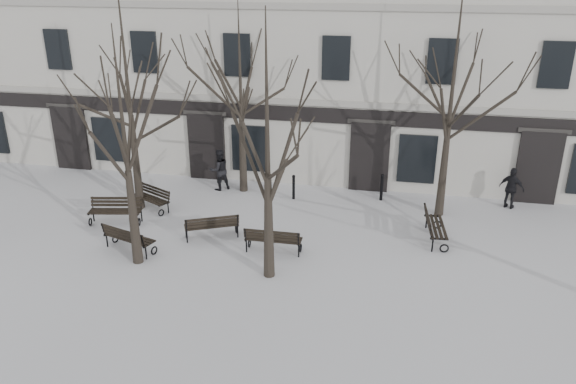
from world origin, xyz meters
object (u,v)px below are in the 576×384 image
(tree_1, at_px, (123,122))
(tree_2, at_px, (267,119))
(bench_0, at_px, (116,210))
(bench_2, at_px, (273,239))
(bench_5, at_px, (434,226))
(bench_4, at_px, (212,225))
(bench_3, at_px, (152,197))
(bench_1, at_px, (128,238))

(tree_1, distance_m, tree_2, 4.28)
(tree_2, height_order, bench_0, tree_2)
(bench_2, relative_size, bench_5, 0.93)
(bench_2, xyz_separation_m, bench_5, (5.14, 2.05, 0.03))
(bench_2, height_order, bench_4, bench_2)
(tree_1, xyz_separation_m, tree_2, (4.27, 0.02, 0.31))
(bench_3, bearing_deg, bench_1, -50.94)
(bench_3, distance_m, bench_5, 10.55)
(bench_3, xyz_separation_m, bench_5, (10.53, -0.51, 0.06))
(tree_2, distance_m, bench_0, 8.11)
(bench_4, height_order, bench_5, bench_5)
(bench_2, relative_size, bench_4, 0.97)
(tree_1, relative_size, bench_0, 3.74)
(tree_2, distance_m, bench_3, 8.17)
(bench_3, xyz_separation_m, bench_4, (3.10, -1.97, 0.03))
(bench_4, bearing_deg, tree_1, 23.36)
(tree_1, bearing_deg, bench_1, 135.49)
(bench_3, bearing_deg, bench_0, -89.75)
(bench_5, bearing_deg, bench_2, 106.95)
(bench_1, height_order, bench_5, bench_5)
(tree_1, height_order, bench_1, tree_1)
(bench_3, bearing_deg, tree_1, -44.62)
(tree_1, distance_m, bench_1, 4.15)
(bench_0, bearing_deg, bench_4, -18.94)
(bench_0, bearing_deg, bench_1, -64.67)
(bench_1, bearing_deg, tree_1, 153.44)
(bench_1, relative_size, bench_5, 0.97)
(tree_2, distance_m, bench_4, 5.43)
(bench_0, distance_m, bench_3, 1.63)
(tree_1, height_order, bench_0, tree_1)
(bench_3, distance_m, bench_4, 3.68)
(bench_2, bearing_deg, tree_1, 19.17)
(bench_5, bearing_deg, tree_1, 106.06)
(bench_2, bearing_deg, bench_0, -10.80)
(bench_1, xyz_separation_m, bench_2, (4.66, 0.86, 0.00))
(tree_2, height_order, bench_4, tree_2)
(bench_0, height_order, bench_1, bench_0)
(bench_0, distance_m, bench_2, 6.23)
(bench_0, xyz_separation_m, bench_4, (3.84, -0.52, -0.01))
(tree_1, bearing_deg, tree_2, 0.32)
(tree_2, xyz_separation_m, bench_3, (-5.60, 3.99, -4.41))
(bench_1, distance_m, bench_3, 3.50)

